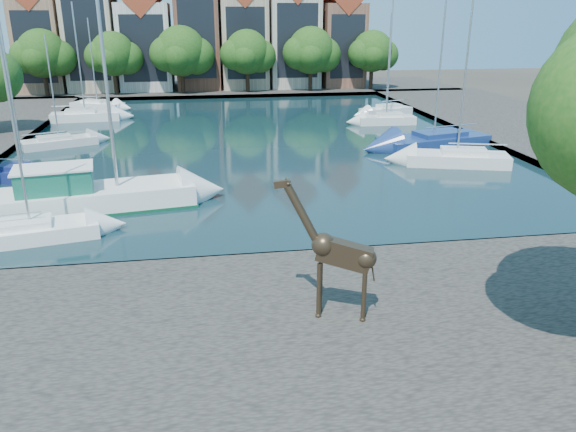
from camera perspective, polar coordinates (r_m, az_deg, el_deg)
name	(u,v)px	position (r m, az deg, el deg)	size (l,w,h in m)	color
ground	(308,260)	(23.67, 2.06, -4.50)	(160.00, 160.00, 0.00)	#38332B
water_basin	(253,140)	(46.38, -3.61, 7.73)	(38.00, 50.00, 0.08)	black
near_quay	(352,347)	(17.56, 6.52, -13.08)	(50.00, 14.00, 0.50)	#48443E
far_quay	(229,89)	(77.85, -5.97, 12.76)	(60.00, 16.00, 0.50)	#48443E
right_quay	(535,128)	(54.61, 23.78, 8.18)	(14.00, 52.00, 0.50)	#48443E
townhouse_west_end	(42,34)	(79.43, -23.71, 16.57)	(5.44, 9.18, 14.93)	#997053
townhouse_west_mid	(91,26)	(78.21, -19.35, 17.71)	(5.94, 9.18, 16.79)	#C3B296
townhouse_west_inner	(145,34)	(77.43, -14.32, 17.52)	(6.43, 9.18, 15.15)	silver
townhouse_center	(196,25)	(77.15, -9.32, 18.60)	(5.44, 9.18, 16.93)	brown
townhouse_east_inner	(243,30)	(77.41, -4.62, 18.32)	(5.94, 9.18, 15.79)	tan
townhouse_east_mid	(292,27)	(78.19, 0.39, 18.66)	(6.43, 9.18, 16.65)	beige
townhouse_east_end	(339,34)	(79.54, 5.25, 17.89)	(5.44, 9.18, 14.43)	brown
far_tree_far_west	(43,55)	(73.94, -23.63, 14.74)	(7.28, 5.60, 7.68)	#332114
far_tree_west	(114,55)	(72.45, -17.29, 15.32)	(6.76, 5.20, 7.36)	#332114
far_tree_mid_west	(182,53)	(71.80, -10.73, 15.98)	(7.80, 6.00, 8.00)	#332114
far_tree_mid_east	(248,53)	(72.07, -4.11, 16.15)	(7.02, 5.40, 7.52)	#332114
far_tree_east	(312,52)	(73.20, 2.41, 16.32)	(7.54, 5.80, 7.84)	#332114
far_tree_far_east	(373,53)	(75.18, 8.63, 16.09)	(6.76, 5.20, 7.36)	#332114
giraffe_statue	(337,253)	(17.66, 4.95, -3.74)	(3.08, 1.36, 4.51)	#392B1C
motorsailer	(87,192)	(30.97, -19.77, 2.27)	(10.58, 4.61, 12.16)	white
sailboat_left_a	(31,229)	(27.88, -24.66, -1.18)	(6.09, 3.17, 9.84)	white
sailboat_left_b	(24,172)	(38.06, -25.23, 4.06)	(6.00, 3.75, 9.94)	navy
sailboat_left_c	(59,140)	(47.11, -22.22, 7.13)	(5.77, 3.97, 8.29)	silver
sailboat_left_d	(85,114)	(57.95, -19.90, 9.70)	(6.43, 2.70, 10.70)	white
sailboat_left_e	(97,104)	(64.86, -18.81, 10.73)	(5.94, 4.14, 9.28)	white
sailboat_right_a	(457,156)	(39.80, 16.79, 5.88)	(7.15, 4.19, 12.87)	white
sailboat_right_b	(434,139)	(45.13, 14.59, 7.61)	(9.16, 5.04, 11.09)	navy
sailboat_right_c	(386,117)	(53.55, 9.95, 9.83)	(5.33, 2.08, 11.31)	silver
sailboat_right_d	(386,109)	(58.22, 9.92, 10.62)	(5.61, 3.36, 9.74)	white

